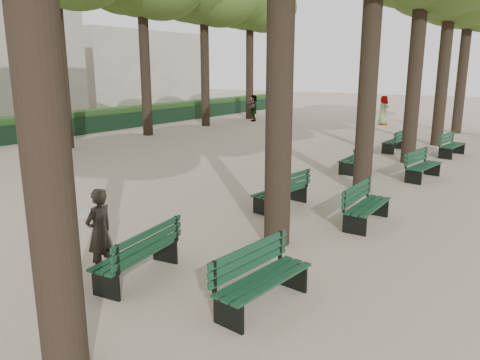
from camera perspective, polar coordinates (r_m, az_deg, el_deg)
The scene contains 16 objects.
ground at distance 8.39m, azimuth -15.28°, elevation -11.48°, with size 120.00×120.00×0.00m, color tan.
bench_left_0 at distance 8.18m, azimuth -12.37°, elevation -9.89°, with size 0.80×1.86×0.92m.
bench_left_1 at distance 11.94m, azimuth 5.00°, elevation -2.12°, with size 0.79×1.86×0.92m.
bench_left_2 at distance 16.61m, azimuth 13.79°, elevation 1.98°, with size 0.58×1.80×0.92m.
bench_left_3 at distance 21.05m, azimuth 18.29°, elevation 4.05°, with size 0.64×1.82×0.92m.
bench_right_0 at distance 7.12m, azimuth 2.89°, elevation -13.25°, with size 0.77×1.85×0.92m.
bench_right_1 at distance 11.02m, azimuth 15.22°, elevation -3.90°, with size 0.58×1.80×0.92m.
bench_right_2 at distance 16.02m, azimuth 21.43°, elevation 1.01°, with size 0.81×1.86×0.92m.
bench_right_3 at distance 20.73m, azimuth 24.44°, elevation 3.39°, with size 0.79×1.86×0.92m.
man_with_map at distance 8.33m, azimuth -16.76°, elevation -6.09°, with size 0.61×0.63×1.53m.
pedestrian_d at distance 30.86m, azimuth 17.08°, elevation 8.13°, with size 0.89×0.36×1.81m, color #262628.
pedestrian_a at distance 27.55m, azimuth 15.04°, elevation 7.74°, with size 0.91×0.37×1.87m, color #262628.
pedestrian_e at distance 31.67m, azimuth 1.64°, elevation 8.77°, with size 1.62×0.35×1.75m, color #262628.
fence at distance 26.41m, azimuth -18.90°, elevation 6.19°, with size 0.08×42.00×0.90m, color black.
hedge at distance 26.95m, azimuth -19.84°, elevation 6.57°, with size 1.20×42.00×1.20m, color #1D4217.
building_far at distance 52.23m, azimuth -14.66°, elevation 13.09°, with size 12.00×16.00×7.00m, color #B7B2A3.
Camera 1 is at (5.88, -4.88, 3.47)m, focal length 35.00 mm.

